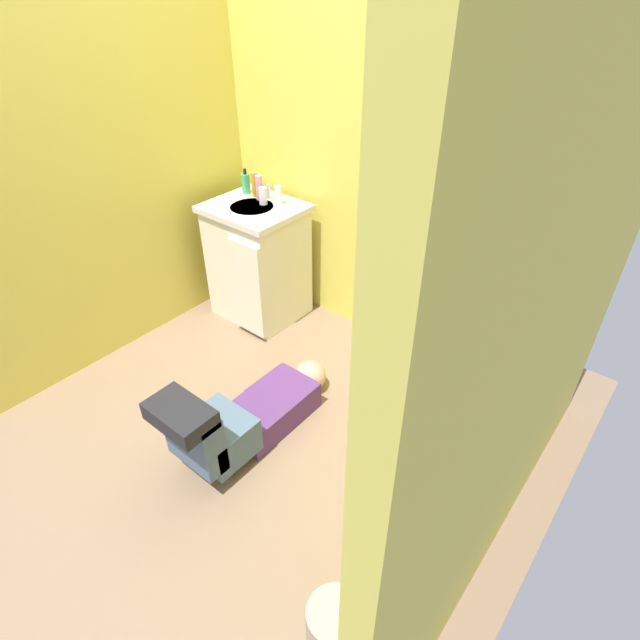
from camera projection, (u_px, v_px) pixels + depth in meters
ground_plane at (274, 416)px, 2.87m from camera, size 2.91×3.03×0.04m
wall_back at (392, 156)px, 2.83m from camera, size 2.57×0.08×2.40m
wall_left at (100, 158)px, 2.80m from camera, size 0.08×2.03×2.40m
wall_right at (553, 321)px, 1.52m from camera, size 0.08×2.03×2.40m
toilet at (479, 356)px, 2.69m from camera, size 0.36×0.46×0.75m
vanity_cabinet at (258, 261)px, 3.45m from camera, size 0.60×0.53×0.82m
faucet at (269, 192)px, 3.28m from camera, size 0.02×0.02×0.10m
person_plumber at (245, 415)px, 2.60m from camera, size 0.39×1.06×0.52m
tissue_box at (494, 277)px, 2.53m from camera, size 0.22×0.11×0.10m
toiletry_bag at (523, 286)px, 2.45m from camera, size 0.12×0.09×0.11m
soap_dispenser at (246, 183)px, 3.36m from camera, size 0.06×0.06×0.17m
bottle_amber at (255, 185)px, 3.30m from camera, size 0.04×0.04×0.16m
bottle_pink at (259, 188)px, 3.26m from camera, size 0.05×0.05×0.16m
bottle_white at (263, 196)px, 3.21m from camera, size 0.05×0.05×0.11m
bottle_clear at (278, 195)px, 3.20m from camera, size 0.05×0.05×0.12m
trash_can at (335, 627)px, 1.83m from camera, size 0.21×0.21×0.22m
paper_towel_roll at (395, 400)px, 2.80m from camera, size 0.11×0.11×0.20m
toilet_paper_roll at (441, 511)px, 2.29m from camera, size 0.11×0.11×0.10m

